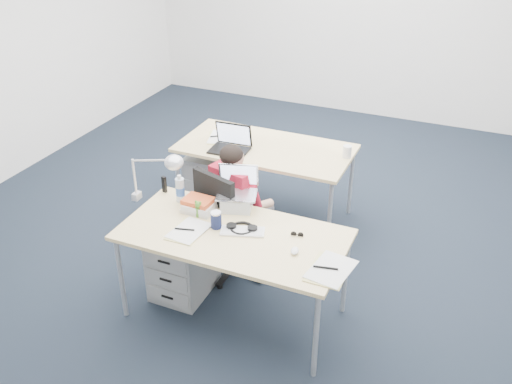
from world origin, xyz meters
TOP-DOWN VIEW (x-y plane):
  - floor at (0.00, 0.00)m, footprint 7.00×7.00m
  - room at (0.00, 0.00)m, footprint 6.02×7.02m
  - desk_near at (0.22, -0.95)m, footprint 1.60×0.80m
  - desk_far at (-0.12, 0.47)m, footprint 1.60×0.80m
  - office_chair at (-0.03, -0.47)m, footprint 0.77×0.77m
  - seated_person at (0.00, -0.31)m, footprint 0.44×0.66m
  - drawer_pedestal_near at (-0.27, -0.86)m, footprint 0.40×0.50m
  - drawer_pedestal_far at (-0.70, 0.48)m, footprint 0.40×0.50m
  - silver_laptop at (0.10, -0.63)m, footprint 0.35×0.31m
  - wireless_keyboard at (0.28, -0.91)m, footprint 0.33×0.22m
  - computer_mouse at (0.70, -1.00)m, footprint 0.07×0.10m
  - headphones at (0.26, -0.89)m, footprint 0.26×0.22m
  - can_koozie at (0.08, -0.93)m, footprint 0.10×0.10m
  - water_bottle at (-0.34, -0.71)m, footprint 0.09×0.09m
  - bear_figurine at (-0.11, -0.85)m, footprint 0.08×0.07m
  - book_stack at (-0.14, -0.78)m, footprint 0.25×0.20m
  - cordless_phone at (-0.53, -0.63)m, footprint 0.04×0.03m
  - papers_left at (-0.08, -1.06)m, footprint 0.23×0.31m
  - papers_right at (0.97, -1.10)m, footprint 0.27×0.36m
  - sunglasses at (0.65, -0.80)m, footprint 0.10×0.06m
  - desk_lamp at (-0.53, -0.82)m, footprint 0.41×0.16m
  - dark_laptop at (-0.39, 0.25)m, footprint 0.36×0.35m
  - far_cup at (0.63, 0.56)m, footprint 0.09×0.09m
  - far_papers at (-0.60, 0.48)m, footprint 0.31×0.38m

SIDE VIEW (x-z plane):
  - floor at x=0.00m, z-range 0.00..0.00m
  - drawer_pedestal_near at x=-0.27m, z-range 0.00..0.55m
  - drawer_pedestal_far at x=-0.70m, z-range 0.00..0.55m
  - office_chair at x=-0.03m, z-range -0.21..0.76m
  - seated_person at x=0.00m, z-range 0.01..1.14m
  - desk_near at x=0.22m, z-range 0.32..1.05m
  - desk_far at x=-0.12m, z-range 0.32..1.05m
  - far_papers at x=-0.60m, z-range 0.73..0.74m
  - papers_left at x=-0.08m, z-range 0.73..0.74m
  - papers_right at x=0.97m, z-range 0.73..0.74m
  - wireless_keyboard at x=0.28m, z-range 0.73..0.75m
  - sunglasses at x=0.65m, z-range 0.73..0.75m
  - computer_mouse at x=0.70m, z-range 0.73..0.76m
  - headphones at x=0.26m, z-range 0.73..0.77m
  - book_stack at x=-0.14m, z-range 0.73..0.83m
  - far_cup at x=0.63m, z-range 0.73..0.84m
  - can_koozie at x=0.08m, z-range 0.73..0.86m
  - bear_figurine at x=-0.11m, z-range 0.73..0.86m
  - cordless_phone at x=-0.53m, z-range 0.73..0.87m
  - water_bottle at x=-0.34m, z-range 0.73..0.95m
  - dark_laptop at x=-0.39m, z-range 0.73..0.98m
  - silver_laptop at x=0.10m, z-range 0.73..1.05m
  - desk_lamp at x=-0.53m, z-range 0.73..1.19m
  - room at x=0.00m, z-range 0.31..3.12m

